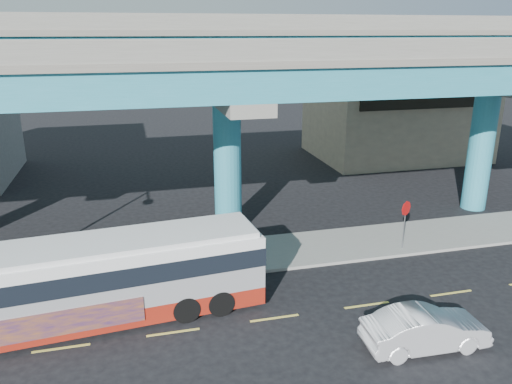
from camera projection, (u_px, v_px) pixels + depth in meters
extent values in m
plane|color=black|center=(272.00, 314.00, 20.08)|extent=(120.00, 120.00, 0.00)
cube|color=gray|center=(242.00, 255.00, 25.12)|extent=(70.00, 4.00, 0.15)
cube|color=#D8C64C|center=(61.00, 348.00, 17.93)|extent=(2.00, 0.12, 0.01)
cube|color=#D8C64C|center=(173.00, 332.00, 18.86)|extent=(2.00, 0.12, 0.01)
cube|color=#D8C64C|center=(275.00, 318.00, 19.80)|extent=(2.00, 0.12, 0.01)
cube|color=#D8C64C|center=(367.00, 305.00, 20.74)|extent=(2.00, 0.12, 0.01)
cube|color=#D8C64C|center=(451.00, 293.00, 21.67)|extent=(2.00, 0.12, 0.01)
cylinder|color=teal|center=(228.00, 168.00, 27.22)|extent=(1.50, 1.50, 7.40)
cube|color=gray|center=(226.00, 94.00, 25.98)|extent=(2.00, 12.00, 0.60)
cube|color=gray|center=(214.00, 71.00, 28.93)|extent=(1.80, 5.00, 1.20)
cylinder|color=teal|center=(480.00, 152.00, 30.97)|extent=(1.50, 1.50, 7.40)
cube|color=gray|center=(490.00, 86.00, 29.73)|extent=(2.00, 12.00, 0.60)
cube|color=gray|center=(455.00, 67.00, 32.68)|extent=(1.80, 5.00, 1.20)
cube|color=teal|center=(241.00, 81.00, 22.45)|extent=(52.00, 5.00, 1.40)
cube|color=gray|center=(241.00, 62.00, 22.19)|extent=(52.00, 5.40, 0.30)
cube|color=gray|center=(254.00, 51.00, 19.71)|extent=(52.00, 0.25, 0.80)
cube|color=gray|center=(229.00, 47.00, 24.32)|extent=(52.00, 0.25, 0.80)
cube|color=teal|center=(214.00, 48.00, 28.53)|extent=(52.00, 5.00, 1.40)
cube|color=gray|center=(213.00, 33.00, 28.26)|extent=(52.00, 5.40, 0.30)
cube|color=gray|center=(221.00, 22.00, 25.79)|extent=(52.00, 0.25, 0.80)
cube|color=gray|center=(206.00, 23.00, 30.40)|extent=(52.00, 0.25, 0.80)
cube|color=tan|center=(396.00, 117.00, 44.40)|extent=(14.00, 10.00, 7.00)
cube|color=black|center=(431.00, 101.00, 39.05)|extent=(12.00, 0.25, 1.20)
cube|color=maroon|center=(98.00, 307.00, 19.50)|extent=(13.15, 3.94, 0.76)
cube|color=#A7A8AC|center=(95.00, 280.00, 19.13)|extent=(13.15, 3.94, 1.62)
cube|color=black|center=(94.00, 267.00, 18.96)|extent=(13.21, 4.00, 0.76)
cube|color=silver|center=(92.00, 253.00, 18.78)|extent=(13.15, 3.94, 0.43)
cube|color=silver|center=(91.00, 245.00, 18.68)|extent=(12.72, 3.66, 0.22)
cube|color=black|center=(254.00, 247.00, 21.08)|extent=(0.29, 2.50, 1.29)
cube|color=#201457|center=(67.00, 322.00, 17.77)|extent=(5.38, 0.55, 0.97)
cylinder|color=black|center=(186.00, 309.00, 19.43)|extent=(1.10, 0.42, 1.08)
cylinder|color=black|center=(174.00, 280.00, 21.66)|extent=(1.10, 0.42, 1.08)
cylinder|color=black|center=(221.00, 303.00, 19.88)|extent=(1.10, 0.42, 1.08)
cylinder|color=black|center=(206.00, 275.00, 22.10)|extent=(1.10, 0.42, 1.08)
imported|color=#BBBBC1|center=(425.00, 329.00, 17.78)|extent=(1.89, 4.62, 1.48)
cylinder|color=gray|center=(404.00, 228.00, 25.47)|extent=(0.06, 0.06, 2.24)
cylinder|color=#B20A0A|center=(406.00, 208.00, 25.11)|extent=(0.70, 0.39, 0.77)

